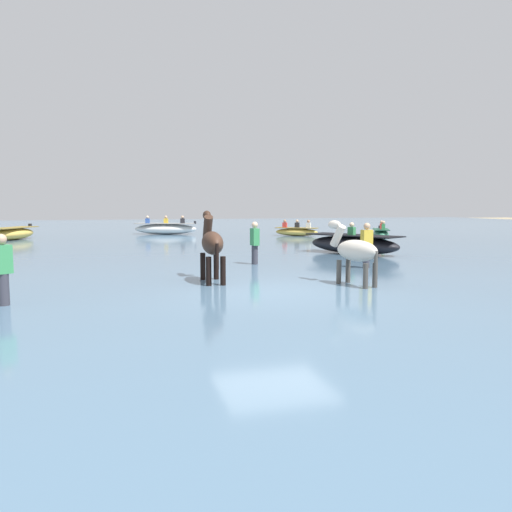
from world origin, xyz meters
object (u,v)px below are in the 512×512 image
horse_trailing_pinto (355,252)px  boat_far_inshore (13,234)px  boat_distant_east (166,229)px  boat_near_starboard (381,233)px  boat_mid_channel (353,244)px  person_onlooker_left (3,274)px  boat_near_port (297,231)px  horse_lead_dark_bay (212,245)px  person_wading_close (255,246)px  person_wading_mid (366,248)px

horse_trailing_pinto → boat_far_inshore: size_ratio=0.51×
boat_distant_east → boat_near_starboard: size_ratio=1.57×
boat_mid_channel → person_onlooker_left: (-10.89, -7.37, 0.22)m
boat_far_inshore → boat_near_port: boat_near_port is taller
horse_lead_dark_bay → boat_far_inshore: 19.17m
person_onlooker_left → person_wading_close: bearing=38.9°
person_wading_mid → boat_distant_east: bearing=102.2°
boat_mid_channel → person_onlooker_left: 13.15m
boat_mid_channel → person_wading_close: size_ratio=2.47×
horse_lead_dark_bay → horse_trailing_pinto: (3.13, -1.40, -0.14)m
person_wading_close → person_onlooker_left: bearing=-141.1°
boat_near_port → person_onlooker_left: (-12.65, -18.47, 0.32)m
horse_trailing_pinto → person_wading_close: (-1.14, 4.67, -0.19)m
boat_distant_east → person_onlooker_left: size_ratio=2.54×
person_onlooker_left → person_wading_mid: size_ratio=1.00×
horse_trailing_pinto → person_wading_close: horse_trailing_pinto is taller
boat_mid_channel → boat_near_starboard: (5.61, 7.85, -0.10)m
boat_near_port → person_wading_close: size_ratio=1.60×
boat_near_starboard → person_onlooker_left: person_onlooker_left is taller
horse_lead_dark_bay → person_onlooker_left: bearing=-157.2°
boat_mid_channel → horse_lead_dark_bay: bearing=-139.8°
boat_distant_east → boat_far_inshore: 8.90m
boat_far_inshore → person_wading_close: (9.55, -14.34, 0.26)m
boat_near_port → person_wading_mid: size_ratio=1.60×
boat_near_starboard → boat_near_port: size_ratio=1.01×
horse_lead_dark_bay → person_wading_close: 3.84m
boat_near_starboard → person_onlooker_left: (-16.51, -15.22, 0.32)m
boat_far_inshore → person_wading_close: size_ratio=2.14×
boat_near_port → boat_mid_channel: bearing=-99.0°
person_wading_close → person_wading_mid: same height
boat_mid_channel → person_onlooker_left: bearing=-145.9°
horse_lead_dark_bay → boat_mid_channel: bearing=40.2°
boat_distant_east → boat_near_starboard: bearing=-32.1°
boat_far_inshore → person_wading_mid: size_ratio=2.14×
boat_near_starboard → boat_far_inshore: bearing=168.0°
boat_mid_channel → boat_near_port: boat_mid_channel is taller
boat_far_inshore → boat_near_starboard: bearing=-12.0°
horse_lead_dark_bay → person_wading_close: horse_lead_dark_bay is taller
boat_distant_east → person_wading_close: (1.13, -17.23, 0.23)m
horse_lead_dark_bay → boat_distant_east: horse_lead_dark_bay is taller
horse_lead_dark_bay → person_onlooker_left: 4.70m
boat_mid_channel → boat_distant_east: 16.00m
boat_near_port → boat_near_starboard: bearing=-40.1°
boat_far_inshore → horse_trailing_pinto: bearing=-60.6°
boat_near_port → person_onlooker_left: size_ratio=1.60×
boat_distant_east → person_wading_mid: person_wading_mid is taller
boat_distant_east → person_onlooker_left: 22.91m
person_onlooker_left → person_wading_mid: same height
horse_lead_dark_bay → boat_far_inshore: horse_lead_dark_bay is taller
horse_trailing_pinto → person_onlooker_left: (-7.46, -0.42, -0.19)m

